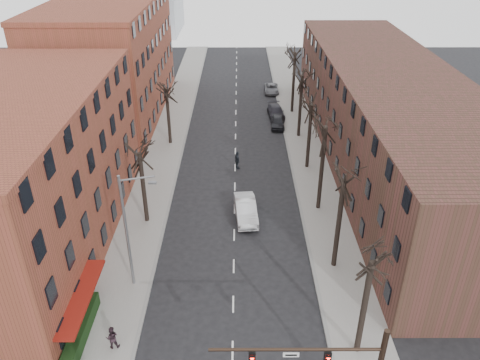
{
  "coord_description": "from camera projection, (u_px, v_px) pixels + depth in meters",
  "views": [
    {
      "loc": [
        0.41,
        -15.74,
        23.27
      ],
      "look_at": [
        0.49,
        18.26,
        4.0
      ],
      "focal_mm": 35.0,
      "sensor_mm": 36.0,
      "label": 1
    }
  ],
  "objects": [
    {
      "name": "pedestrian_crossing",
      "position": [
        237.0,
        160.0,
        48.88
      ],
      "size": [
        0.84,
        1.22,
        1.93
      ],
      "primitive_type": "imported",
      "rotation": [
        0.0,
        0.0,
        1.93
      ],
      "color": "black",
      "rests_on": "ground"
    },
    {
      "name": "awning_left",
      "position": [
        88.0,
        327.0,
        30.36
      ],
      "size": [
        1.2,
        7.0,
        0.15
      ],
      "primitive_type": "cube",
      "color": "maroon",
      "rests_on": "ground"
    },
    {
      "name": "tree_left_b",
      "position": [
        171.0,
        144.0,
        54.73
      ],
      "size": [
        5.2,
        5.2,
        9.5
      ],
      "primitive_type": null,
      "color": "black",
      "rests_on": "ground"
    },
    {
      "name": "sidewalk_left",
      "position": [
        168.0,
        139.0,
        55.56
      ],
      "size": [
        4.0,
        90.0,
        0.15
      ],
      "primitive_type": "cube",
      "color": "gray",
      "rests_on": "ground"
    },
    {
      "name": "tree_right_a",
      "position": [
        356.0,
        351.0,
        28.66
      ],
      "size": [
        5.2,
        5.2,
        10.0
      ],
      "primitive_type": null,
      "color": "black",
      "rests_on": "ground"
    },
    {
      "name": "tree_right_d",
      "position": [
        307.0,
        167.0,
        49.54
      ],
      "size": [
        5.2,
        5.2,
        10.0
      ],
      "primitive_type": null,
      "color": "black",
      "rests_on": "ground"
    },
    {
      "name": "parked_car_mid",
      "position": [
        276.0,
        112.0,
        61.76
      ],
      "size": [
        2.32,
        4.93,
        1.39
      ],
      "primitive_type": "imported",
      "rotation": [
        0.0,
        0.0,
        0.08
      ],
      "color": "black",
      "rests_on": "ground"
    },
    {
      "name": "parked_car_near",
      "position": [
        278.0,
        122.0,
        58.7
      ],
      "size": [
        1.9,
        4.2,
        1.4
      ],
      "primitive_type": "imported",
      "rotation": [
        0.0,
        0.0,
        -0.06
      ],
      "color": "black",
      "rests_on": "ground"
    },
    {
      "name": "silver_sedan",
      "position": [
        246.0,
        209.0,
        40.94
      ],
      "size": [
        2.22,
        5.2,
        1.67
      ],
      "primitive_type": "imported",
      "rotation": [
        0.0,
        0.0,
        0.09
      ],
      "color": "silver",
      "rests_on": "ground"
    },
    {
      "name": "tree_left_a",
      "position": [
        147.0,
        221.0,
        40.81
      ],
      "size": [
        5.2,
        5.2,
        9.5
      ],
      "primitive_type": null,
      "color": "black",
      "rests_on": "ground"
    },
    {
      "name": "building_left_near",
      "position": [
        22.0,
        179.0,
        35.22
      ],
      "size": [
        12.0,
        26.0,
        12.0
      ],
      "primitive_type": "cube",
      "color": "brown",
      "rests_on": "ground"
    },
    {
      "name": "tree_right_b",
      "position": [
        333.0,
        266.0,
        35.62
      ],
      "size": [
        5.2,
        5.2,
        10.8
      ],
      "primitive_type": null,
      "color": "black",
      "rests_on": "ground"
    },
    {
      "name": "tree_right_c",
      "position": [
        318.0,
        209.0,
        42.58
      ],
      "size": [
        5.2,
        5.2,
        11.6
      ],
      "primitive_type": null,
      "color": "black",
      "rests_on": "ground"
    },
    {
      "name": "tree_right_e",
      "position": [
        298.0,
        136.0,
        56.5
      ],
      "size": [
        5.2,
        5.2,
        10.8
      ],
      "primitive_type": null,
      "color": "black",
      "rests_on": "ground"
    },
    {
      "name": "parked_car_far",
      "position": [
        271.0,
        89.0,
        70.2
      ],
      "size": [
        2.13,
        4.47,
        1.23
      ],
      "primitive_type": "imported",
      "rotation": [
        0.0,
        0.0,
        -0.02
      ],
      "color": "slate",
      "rests_on": "ground"
    },
    {
      "name": "tree_right_f",
      "position": [
        292.0,
        112.0,
        63.46
      ],
      "size": [
        5.2,
        5.2,
        11.6
      ],
      "primitive_type": null,
      "color": "black",
      "rests_on": "ground"
    },
    {
      "name": "building_right",
      "position": [
        388.0,
        116.0,
        48.84
      ],
      "size": [
        12.0,
        50.0,
        10.0
      ],
      "primitive_type": "cube",
      "color": "#4B2823",
      "rests_on": "ground"
    },
    {
      "name": "streetlight",
      "position": [
        128.0,
        228.0,
        31.38
      ],
      "size": [
        2.45,
        0.22,
        9.03
      ],
      "color": "slate",
      "rests_on": "ground"
    },
    {
      "name": "building_left_far",
      "position": [
        111.0,
        61.0,
        59.96
      ],
      "size": [
        12.0,
        28.0,
        14.0
      ],
      "primitive_type": "cube",
      "color": "brown",
      "rests_on": "ground"
    },
    {
      "name": "hedge",
      "position": [
        81.0,
        331.0,
        29.17
      ],
      "size": [
        0.8,
        6.0,
        1.0
      ],
      "primitive_type": "cube",
      "color": "black",
      "rests_on": "sidewalk_left"
    },
    {
      "name": "pedestrian_b",
      "position": [
        112.0,
        337.0,
        28.38
      ],
      "size": [
        0.87,
        0.73,
        1.6
      ],
      "primitive_type": "imported",
      "rotation": [
        0.0,
        0.0,
        3.31
      ],
      "color": "black",
      "rests_on": "sidewalk_left"
    },
    {
      "name": "sidewalk_right",
      "position": [
        303.0,
        139.0,
        55.6
      ],
      "size": [
        4.0,
        90.0,
        0.15
      ],
      "primitive_type": "cube",
      "color": "gray",
      "rests_on": "ground"
    }
  ]
}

